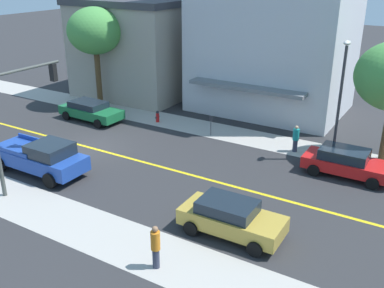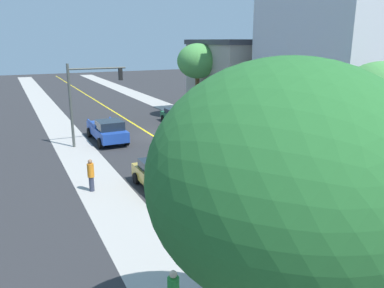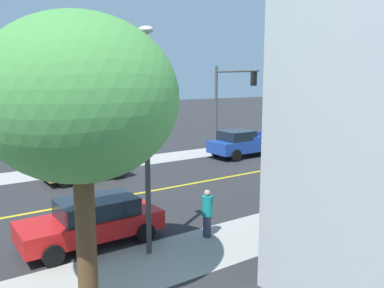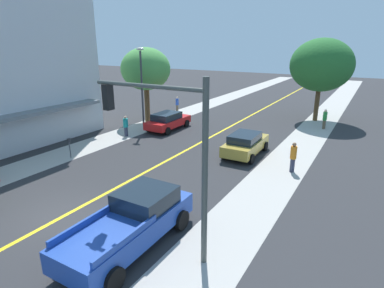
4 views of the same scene
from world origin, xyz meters
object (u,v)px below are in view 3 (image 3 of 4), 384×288
Objects in this scene: traffic_light_mast at (228,96)px; pedestrian_orange_shirt at (88,150)px; street_lamp at (147,119)px; parking_meter at (310,185)px; red_sedan_left_curb at (93,220)px; pedestrian_teal_shirt at (207,212)px; blue_pickup_truck at (245,143)px; green_sedan_left_curb at (383,158)px; street_tree_left_near at (80,100)px; fire_hydrant at (376,182)px; gold_sedan_right_curb at (87,165)px.

traffic_light_mast is 3.50× the size of pedestrian_orange_shirt.
parking_meter is at bearing -88.13° from street_lamp.
pedestrian_teal_shirt is at bearing 152.78° from red_sedan_left_curb.
pedestrian_teal_shirt is at bearing 42.21° from blue_pickup_truck.
red_sedan_left_curb is 16.27m from blue_pickup_truck.
green_sedan_left_curb is (1.82, -8.87, -0.13)m from parking_meter.
street_lamp is at bearing -82.91° from pedestrian_teal_shirt.
street_lamp is 3.82× the size of pedestrian_orange_shirt.
red_sedan_left_curb is at bearing 80.70° from parking_meter.
parking_meter is at bearing -80.36° from street_tree_left_near.
street_lamp is 3.99m from pedestrian_teal_shirt.
pedestrian_teal_shirt is at bearing 168.20° from pedestrian_orange_shirt.
traffic_light_mast is 0.92× the size of street_lamp.
street_lamp is 16.61m from blue_pickup_truck.
red_sedan_left_curb is (-9.56, 13.65, -3.37)m from traffic_light_mast.
green_sedan_left_curb reaches higher than fire_hydrant.
fire_hydrant is 14.65m from gold_sedan_right_curb.
street_lamp reaches higher than red_sedan_left_curb.
traffic_light_mast is at bearing -49.56° from street_tree_left_near.
street_tree_left_near is 12.73m from gold_sedan_right_curb.
fire_hydrant is at bearing -94.38° from parking_meter.
green_sedan_left_curb is at bearing -178.96° from red_sedan_left_curb.
green_sedan_left_curb is at bearing 115.44° from blue_pickup_truck.
pedestrian_orange_shirt reaches higher than green_sedan_left_curb.
traffic_light_mast is at bearing 144.62° from pedestrian_teal_shirt.
pedestrian_orange_shirt is 13.27m from pedestrian_teal_shirt.
street_tree_left_near is 1.56× the size of gold_sedan_right_curb.
parking_meter is 0.21× the size of traffic_light_mast.
street_lamp reaches higher than parking_meter.
red_sedan_left_curb is 0.93× the size of green_sedan_left_curb.
red_sedan_left_curb is 12.23m from pedestrian_orange_shirt.
pedestrian_orange_shirt is at bearing -176.30° from pedestrian_teal_shirt.
traffic_light_mast is 15.61m from pedestrian_teal_shirt.
gold_sedan_right_curb is 16.98m from green_sedan_left_curb.
pedestrian_orange_shirt is at bearing -112.73° from gold_sedan_right_curb.
blue_pickup_truck is at bearing -62.05° from green_sedan_left_curb.
pedestrian_teal_shirt is (-1.73, -3.36, 0.08)m from red_sedan_left_curb.
fire_hydrant is at bearing 136.34° from gold_sedan_right_curb.
street_tree_left_near is 19.58m from blue_pickup_truck.
parking_meter is at bearing -22.87° from traffic_light_mast.
pedestrian_orange_shirt is (13.34, 9.41, 0.53)m from fire_hydrant.
blue_pickup_truck reaches higher than parking_meter.
fire_hydrant is 0.13× the size of traffic_light_mast.
fire_hydrant is 0.64× the size of parking_meter.
green_sedan_left_curb is 0.85× the size of blue_pickup_truck.
street_tree_left_near is at bearing -65.33° from pedestrian_teal_shirt.
blue_pickup_truck is (9.96, -0.57, 0.51)m from fire_hydrant.
pedestrian_teal_shirt is (-9.86, 10.73, -0.06)m from blue_pickup_truck.
blue_pickup_truck is at bearing 139.55° from pedestrian_teal_shirt.
street_tree_left_near is 15.60m from fire_hydrant.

